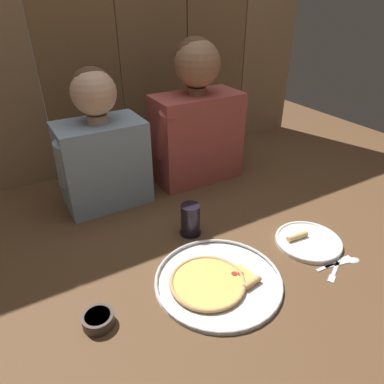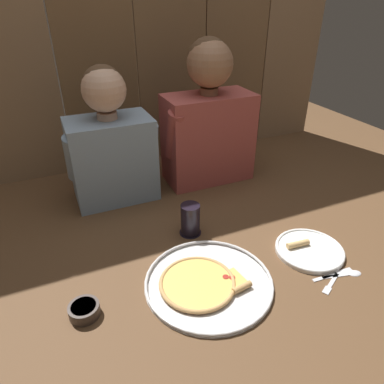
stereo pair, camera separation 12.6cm
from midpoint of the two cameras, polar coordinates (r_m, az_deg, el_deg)
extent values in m
plane|color=brown|center=(1.30, 0.46, -8.62)|extent=(3.20, 3.20, 0.00)
cylinder|color=silver|center=(1.15, 1.11, -14.49)|extent=(0.41, 0.41, 0.01)
torus|color=silver|center=(1.15, 1.12, -14.21)|extent=(0.41, 0.41, 0.01)
cylinder|color=#B23823|center=(1.14, -0.71, -14.81)|extent=(0.23, 0.23, 0.00)
cylinder|color=#EABC56|center=(1.13, -0.71, -14.63)|extent=(0.22, 0.22, 0.01)
torus|color=tan|center=(1.13, -0.71, -14.63)|extent=(0.24, 0.24, 0.01)
cube|color=#EABC56|center=(1.16, 5.05, -13.70)|extent=(0.08, 0.10, 0.01)
cylinder|color=tan|center=(1.13, 6.60, -14.65)|extent=(0.07, 0.03, 0.02)
cylinder|color=#A3281E|center=(1.16, 4.83, -13.32)|extent=(0.02, 0.02, 0.00)
cylinder|color=#A3281E|center=(1.16, 3.80, -13.32)|extent=(0.02, 0.02, 0.00)
cylinder|color=white|center=(1.35, 15.98, -7.94)|extent=(0.24, 0.24, 0.01)
torus|color=white|center=(1.34, 16.01, -7.73)|extent=(0.24, 0.24, 0.01)
cylinder|color=tan|center=(1.34, 14.28, -7.13)|extent=(0.09, 0.03, 0.02)
cylinder|color=black|center=(1.35, -2.93, -6.66)|extent=(0.08, 0.08, 0.01)
cylinder|color=black|center=(1.31, -3.00, -4.49)|extent=(0.07, 0.07, 0.12)
cylinder|color=#3D332D|center=(1.08, -18.54, -19.35)|extent=(0.09, 0.09, 0.04)
cylinder|color=#B23823|center=(1.07, -18.62, -19.03)|extent=(0.07, 0.07, 0.02)
cube|color=silver|center=(1.27, 19.91, -11.52)|extent=(0.09, 0.05, 0.01)
cube|color=silver|center=(1.22, 19.14, -13.32)|extent=(0.04, 0.03, 0.01)
cube|color=silver|center=(1.27, 18.67, -11.51)|extent=(0.10, 0.02, 0.01)
cube|color=silver|center=(1.31, 21.15, -10.34)|extent=(0.06, 0.03, 0.00)
cube|color=silver|center=(1.28, 20.06, -11.12)|extent=(0.10, 0.03, 0.01)
ellipsoid|color=silver|center=(1.32, 22.54, -10.26)|extent=(0.05, 0.04, 0.01)
cube|color=#849EB7|center=(1.52, -16.57, 4.39)|extent=(0.35, 0.22, 0.36)
cylinder|color=#DBAD8E|center=(1.45, -17.69, 11.32)|extent=(0.08, 0.08, 0.03)
sphere|color=#DBAD8E|center=(1.43, -18.34, 15.17)|extent=(0.17, 0.17, 0.17)
sphere|color=brown|center=(1.44, -18.55, 15.76)|extent=(0.16, 0.16, 0.16)
cylinder|color=#849EB7|center=(1.44, -22.26, 4.26)|extent=(0.08, 0.13, 0.21)
cylinder|color=#849EB7|center=(1.51, -10.84, 7.06)|extent=(0.08, 0.12, 0.21)
cube|color=#AD4C47|center=(1.66, -1.41, 8.80)|extent=(0.41, 0.21, 0.41)
cylinder|color=#9E7051|center=(1.60, -1.51, 16.20)|extent=(0.08, 0.08, 0.03)
sphere|color=#9E7051|center=(1.57, -1.57, 20.27)|extent=(0.20, 0.20, 0.20)
sphere|color=brown|center=(1.58, -1.86, 20.88)|extent=(0.18, 0.18, 0.18)
cylinder|color=#AD4C47|center=(1.53, -6.76, 9.16)|extent=(0.08, 0.14, 0.24)
cylinder|color=#AD4C47|center=(1.70, 4.73, 11.42)|extent=(0.08, 0.11, 0.24)
cube|color=brown|center=(1.73, -21.42, 26.14)|extent=(0.36, 0.03, 1.49)
cube|color=brown|center=(1.84, -8.90, 27.75)|extent=(0.36, 0.03, 1.49)
cube|color=brown|center=(2.01, 2.09, 28.22)|extent=(0.36, 0.03, 1.49)
cube|color=#8C6D4F|center=(2.23, 11.18, 27.95)|extent=(0.36, 0.03, 1.49)
camera|label=1|loc=(0.06, -92.86, -1.67)|focal=32.61mm
camera|label=2|loc=(0.06, 87.14, 1.67)|focal=32.61mm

